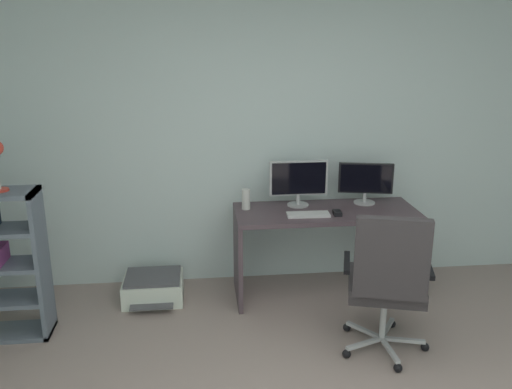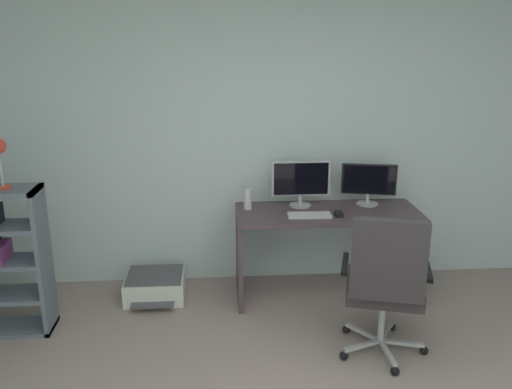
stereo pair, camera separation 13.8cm
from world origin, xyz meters
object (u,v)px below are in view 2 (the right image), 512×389
(keyboard, at_px, (309,215))
(printer, at_px, (155,286))
(office_chair, at_px, (386,281))
(monitor_main, at_px, (301,180))
(computer_mouse, at_px, (339,214))
(desk, at_px, (327,234))
(desktop_speaker, at_px, (248,199))
(monitor_secondary, at_px, (369,181))

(keyboard, height_order, printer, keyboard)
(keyboard, distance_m, office_chair, 0.93)
(monitor_main, xyz_separation_m, computer_mouse, (0.27, -0.28, -0.21))
(monitor_main, bearing_deg, desk, -35.92)
(desktop_speaker, bearing_deg, monitor_secondary, 2.68)
(keyboard, bearing_deg, printer, 173.61)
(desk, height_order, monitor_secondary, monitor_secondary)
(office_chair, xyz_separation_m, printer, (-1.63, 1.01, -0.48))
(computer_mouse, relative_size, desktop_speaker, 0.59)
(keyboard, xyz_separation_m, printer, (-1.26, 0.18, -0.66))
(computer_mouse, bearing_deg, desktop_speaker, 164.11)
(monitor_main, xyz_separation_m, desktop_speaker, (-0.44, -0.05, -0.14))
(monitor_secondary, xyz_separation_m, printer, (-1.81, -0.09, -0.85))
(desk, distance_m, monitor_main, 0.49)
(keyboard, distance_m, computer_mouse, 0.23)
(computer_mouse, distance_m, printer, 1.65)
(desk, xyz_separation_m, computer_mouse, (0.06, -0.13, 0.22))
(desk, distance_m, computer_mouse, 0.26)
(printer, bearing_deg, keyboard, -8.01)
(monitor_secondary, relative_size, printer, 0.90)
(desk, xyz_separation_m, printer, (-1.44, 0.06, -0.45))
(monitor_main, bearing_deg, monitor_secondary, 0.01)
(desk, xyz_separation_m, monitor_secondary, (0.37, 0.15, 0.40))
(monitor_main, height_order, computer_mouse, monitor_main)
(keyboard, relative_size, computer_mouse, 3.40)
(keyboard, height_order, office_chair, office_chair)
(desk, xyz_separation_m, desktop_speaker, (-0.65, 0.10, 0.28))
(desktop_speaker, height_order, printer, desktop_speaker)
(office_chair, bearing_deg, desk, 101.51)
(desk, bearing_deg, printer, 177.77)
(office_chair, bearing_deg, monitor_secondary, 81.15)
(monitor_main, height_order, printer, monitor_main)
(keyboard, relative_size, printer, 0.68)
(desk, xyz_separation_m, monitor_main, (-0.21, 0.15, 0.42))
(desk, bearing_deg, office_chair, -78.49)
(desk, relative_size, printer, 2.99)
(desktop_speaker, bearing_deg, desk, -8.96)
(monitor_main, bearing_deg, printer, -175.61)
(monitor_main, xyz_separation_m, monitor_secondary, (0.58, 0.00, -0.02))
(desk, height_order, printer, desk)
(desk, bearing_deg, computer_mouse, -65.24)
(desktop_speaker, xyz_separation_m, office_chair, (0.85, -1.06, -0.26))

